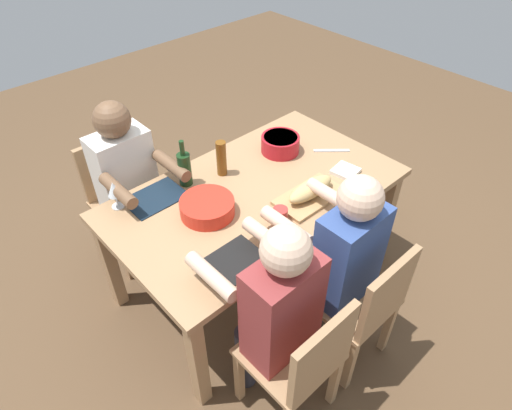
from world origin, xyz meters
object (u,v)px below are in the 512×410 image
chair_far_center (364,304)px  cup_far_center (280,215)px  serving_bowl_greens (280,143)px  wine_bottle (185,168)px  chair_near_right (121,194)px  serving_bowl_salad (207,206)px  dining_table (256,201)px  diner_far_center (341,255)px  wine_glass (114,190)px  cutting_board (310,197)px  diner_near_right (129,180)px  napkin_stack (345,171)px  bread_loaf (311,189)px  diner_far_right (275,307)px  chair_far_right (302,360)px  beer_bottle (221,158)px

chair_far_center → cup_far_center: chair_far_center is taller
serving_bowl_greens → wine_bottle: 0.65m
chair_near_right → serving_bowl_salad: bearing=100.0°
dining_table → wine_bottle: wine_bottle is taller
diner_far_center → wine_glass: diner_far_center is taller
chair_far_center → cutting_board: bearing=-107.3°
diner_near_right → napkin_stack: diner_near_right is taller
chair_near_right → napkin_stack: size_ratio=6.07×
dining_table → chair_far_center: 0.83m
dining_table → serving_bowl_salad: serving_bowl_salad is taller
napkin_stack → chair_far_center: bearing=48.4°
chair_near_right → bread_loaf: bearing=120.8°
diner_far_center → cutting_board: diner_far_center is taller
bread_loaf → wine_bottle: (0.43, -0.58, 0.04)m
cup_far_center → napkin_stack: size_ratio=0.60×
diner_far_right → diner_far_center: bearing=180.0°
chair_far_right → diner_far_center: (-0.46, -0.18, 0.21)m
chair_near_right → cutting_board: chair_near_right is taller
dining_table → cutting_board: (-0.17, 0.26, 0.09)m
serving_bowl_salad → napkin_stack: size_ratio=2.10×
diner_far_right → cup_far_center: diner_far_right is taller
chair_far_right → cup_far_center: bearing=-125.2°
wine_glass → cutting_board: bearing=141.2°
chair_far_center → bread_loaf: 0.67m
diner_far_center → diner_far_right: bearing=0.0°
diner_far_center → cutting_board: 0.42m
wine_glass → cup_far_center: 0.89m
chair_near_right → napkin_stack: chair_near_right is taller
diner_far_center → wine_bottle: (0.25, -0.95, 0.15)m
chair_far_center → cutting_board: (-0.17, -0.56, 0.27)m
chair_far_right → bread_loaf: 0.91m
cutting_board → beer_bottle: bearing=-67.4°
serving_bowl_salad → chair_far_right: bearing=80.7°
chair_near_right → diner_near_right: (0.00, 0.18, 0.21)m
serving_bowl_salad → chair_far_center: bearing=111.0°
chair_far_center → cup_far_center: (0.08, -0.54, 0.30)m
diner_far_right → chair_far_center: (-0.46, 0.18, -0.21)m
napkin_stack → diner_far_center: bearing=37.4°
chair_far_right → diner_far_right: bearing=-90.0°
diner_far_right → wine_glass: (0.19, -1.04, 0.16)m
serving_bowl_greens → wine_bottle: size_ratio=0.84×
diner_far_right → diner_near_right: bearing=-90.0°
dining_table → cup_far_center: (0.08, 0.28, 0.13)m
wine_bottle → napkin_stack: wine_bottle is taller
serving_bowl_greens → cup_far_center: 0.66m
dining_table → beer_bottle: 0.32m
chair_near_right → diner_far_center: diner_far_center is taller
diner_far_right → diner_far_center: 0.46m
dining_table → wine_glass: size_ratio=10.12×
chair_far_right → chair_far_center: (-0.46, 0.00, 0.00)m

